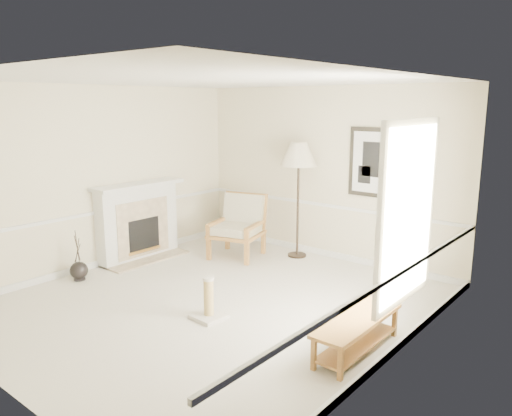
{
  "coord_description": "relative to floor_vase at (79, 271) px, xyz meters",
  "views": [
    {
      "loc": [
        4.44,
        -4.5,
        2.62
      ],
      "look_at": [
        0.17,
        0.7,
        1.2
      ],
      "focal_mm": 35.0,
      "sensor_mm": 36.0,
      "label": 1
    }
  ],
  "objects": [
    {
      "name": "ground",
      "position": [
        2.15,
        0.68,
        -0.14
      ],
      "size": [
        5.5,
        5.5,
        0.0
      ],
      "primitive_type": "plane",
      "color": "silver",
      "rests_on": "ground"
    },
    {
      "name": "room",
      "position": [
        2.29,
        0.76,
        1.72
      ],
      "size": [
        5.04,
        5.54,
        2.92
      ],
      "color": "beige",
      "rests_on": "ground"
    },
    {
      "name": "fireplace",
      "position": [
        -0.19,
        1.28,
        0.5
      ],
      "size": [
        0.64,
        1.64,
        1.31
      ],
      "color": "white",
      "rests_on": "ground"
    },
    {
      "name": "floor_vase",
      "position": [
        0.0,
        0.0,
        0.0
      ],
      "size": [
        0.27,
        0.27,
        0.78
      ],
      "rotation": [
        0.0,
        0.0,
        -0.06
      ],
      "color": "black",
      "rests_on": "ground"
    },
    {
      "name": "armchair",
      "position": [
        1.02,
        2.5,
        0.43
      ],
      "size": [
        1.01,
        1.05,
        1.07
      ],
      "rotation": [
        0.0,
        0.0,
        0.28
      ],
      "color": "olive",
      "rests_on": "ground"
    },
    {
      "name": "floor_lamp",
      "position": [
        1.85,
        3.08,
        1.58
      ],
      "size": [
        0.72,
        0.72,
        1.98
      ],
      "rotation": [
        0.0,
        0.0,
        0.17
      ],
      "color": "black",
      "rests_on": "ground"
    },
    {
      "name": "bench",
      "position": [
        4.3,
        0.67,
        0.11
      ],
      "size": [
        0.4,
        1.33,
        0.38
      ],
      "rotation": [
        0.0,
        0.0,
        -0.0
      ],
      "color": "olive",
      "rests_on": "ground"
    },
    {
      "name": "scratching_post",
      "position": [
        2.47,
        0.27,
        0.02
      ],
      "size": [
        0.4,
        0.4,
        0.53
      ],
      "rotation": [
        0.0,
        0.0,
        -0.06
      ],
      "color": "beige",
      "rests_on": "ground"
    }
  ]
}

